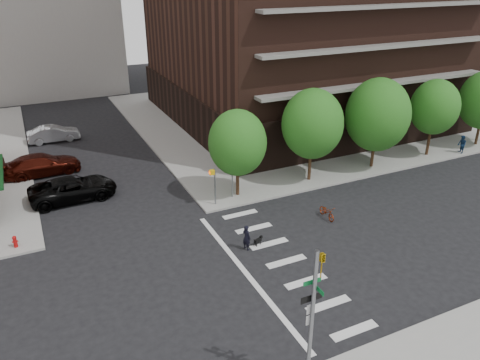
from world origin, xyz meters
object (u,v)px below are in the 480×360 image
Objects in this scene: scooter at (327,212)px; dog_walker at (247,237)px; parked_car_black at (73,189)px; pedestrian_far at (462,144)px; traffic_signal at (312,329)px; parked_car_silver at (54,134)px; fire_hydrant at (15,241)px; parked_car_maroon at (42,165)px.

scooter is 1.06× the size of dog_walker.
parked_car_black is 31.96m from pedestrian_far.
dog_walker is (2.03, 9.58, -1.92)m from traffic_signal.
dog_walker is (8.16, -24.09, 0.03)m from parked_car_silver.
traffic_signal is 3.83× the size of pedestrian_far.
fire_hydrant is 0.47× the size of pedestrian_far.
parked_car_silver is at bearing 124.95° from scooter.
pedestrian_far is (35.42, -0.30, 0.38)m from fire_hydrant.
parked_car_silver is at bearing 100.33° from traffic_signal.
parked_car_maroon is at bearing 106.55° from traffic_signal.
traffic_signal is 3.85× the size of dog_walker.
parked_car_black is 1.02× the size of parked_car_maroon.
pedestrian_far is (25.39, 14.99, -1.77)m from traffic_signal.
parked_car_black reaches higher than parked_car_silver.
parked_car_black is (3.93, 5.19, 0.26)m from fire_hydrant.
fire_hydrant is at bearing 45.58° from dog_walker.
parked_car_maroon is 3.68× the size of pedestrian_far.
traffic_signal is 1.02× the size of parked_car_black.
pedestrian_far is at bearing 30.56° from traffic_signal.
parked_car_maroon reaches higher than scooter.
traffic_signal is 1.04× the size of parked_car_maroon.
traffic_signal is 34.28m from parked_car_silver.
fire_hydrant is at bearing 141.23° from parked_car_black.
parked_car_maroon is 34.91m from pedestrian_far.
scooter is (14.47, -9.83, -0.38)m from parked_car_black.
parked_car_black reaches higher than dog_walker.
scooter is at bearing -125.81° from parked_car_black.
fire_hydrant is at bearing 168.58° from scooter.
parked_car_silver is (-0.04, 13.18, -0.06)m from parked_car_black.
fire_hydrant is 18.78m from parked_car_silver.
parked_car_maroon is 1.26× the size of parked_car_silver.
traffic_signal reaches higher than dog_walker.
traffic_signal is 29.54m from pedestrian_far.
traffic_signal is at bearing -56.74° from fire_hydrant.
traffic_signal is 13.74m from scooter.
dog_walker is at bearing -25.35° from fire_hydrant.
fire_hydrant is 0.16× the size of parked_car_silver.
parked_car_silver is 36.64m from pedestrian_far.
parked_car_black is 17.49m from scooter.
scooter is 17.57m from pedestrian_far.
dog_walker is at bearing -167.63° from scooter.
parked_car_maroon is at bearing -88.60° from pedestrian_far.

